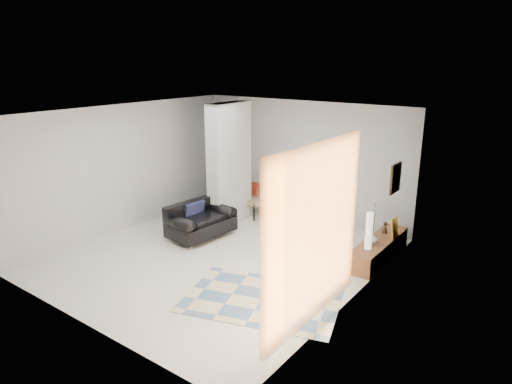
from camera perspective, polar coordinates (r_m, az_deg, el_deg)
The scene contains 17 objects.
floor at distance 9.07m, azimuth -4.25°, elevation -8.00°, with size 6.00×6.00×0.00m, color white.
ceiling at distance 8.31m, azimuth -4.66°, elevation 9.86°, with size 6.00×6.00×0.00m, color white.
wall_back at distance 10.96m, azimuth 5.81°, elevation 4.01°, with size 6.00×6.00×0.00m, color #ADAFB1.
wall_front at distance 6.72m, azimuth -21.34°, elevation -5.18°, with size 6.00×6.00×0.00m, color #ADAFB1.
wall_left at distance 10.53m, azimuth -15.92°, elevation 2.94°, with size 6.00×6.00×0.00m, color #ADAFB1.
wall_right at distance 7.18m, azimuth 12.52°, elevation -3.04°, with size 6.00×6.00×0.00m, color #ADAFB1.
partition_column at distance 10.46m, azimuth -3.34°, elevation 3.46°, with size 0.35×1.20×2.80m, color #A8ADAF.
hallway_door at distance 12.18m, azimuth -2.89°, elevation 3.50°, with size 0.85×0.06×2.04m, color silver.
curtain at distance 6.22m, azimuth 7.52°, elevation -5.37°, with size 2.55×2.55×0.00m, color orange.
wall_art at distance 8.65m, azimuth 17.05°, elevation 1.68°, with size 0.04×0.45×0.55m, color #34210E.
media_console at distance 9.17m, azimuth 15.12°, elevation -6.88°, with size 0.45×1.93×0.80m.
loveseat at distance 9.93m, azimuth -7.10°, elevation -3.61°, with size 0.97×1.51×0.76m.
daybed at distance 11.57m, azimuth -1.71°, elevation -0.25°, with size 1.69×0.96×0.77m.
area_rug at distance 7.55m, azimuth 0.74°, elevation -13.25°, with size 2.45×1.63×0.01m, color beige.
cylinder_lamp at distance 8.51m, azimuth 13.94°, elevation -4.72°, with size 0.13×0.13×0.68m, color beige.
bronze_figurine at distance 9.41m, azimuth 15.85°, elevation -4.30°, with size 0.11×0.11×0.23m, color black, non-canonical shape.
vase at distance 8.87m, azimuth 14.39°, elevation -5.63°, with size 0.17×0.17×0.18m, color silver.
Camera 1 is at (5.40, -6.25, 3.75)m, focal length 32.00 mm.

